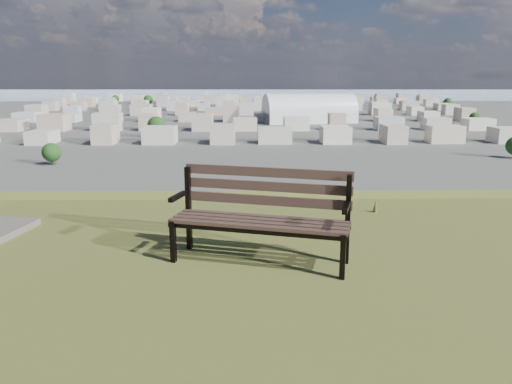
{
  "coord_description": "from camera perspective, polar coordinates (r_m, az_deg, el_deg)",
  "views": [
    {
      "loc": [
        0.56,
        -3.71,
        26.92
      ],
      "look_at": [
        0.68,
        3.23,
        25.3
      ],
      "focal_mm": 35.0,
      "sensor_mm": 36.0,
      "label": 1
    }
  ],
  "objects": [
    {
      "name": "arena",
      "position": [
        298.93,
        6.08,
        8.91
      ],
      "size": [
        56.05,
        31.92,
        22.28
      ],
      "rotation": [
        0.0,
        0.0,
        0.19
      ],
      "color": "silver",
      "rests_on": "ground"
    },
    {
      "name": "bay_water",
      "position": [
        904.11,
        -1.05,
        11.43
      ],
      "size": [
        2400.0,
        700.0,
        0.12
      ],
      "primitive_type": "cube",
      "color": "#94A7BC",
      "rests_on": "ground"
    },
    {
      "name": "city_trees",
      "position": [
        324.59,
        -5.83,
        9.17
      ],
      "size": [
        406.52,
        387.2,
        9.98
      ],
      "color": "#34231A",
      "rests_on": "ground"
    },
    {
      "name": "far_hills",
      "position": [
        1407.98,
        -3.59,
        13.05
      ],
      "size": [
        2050.0,
        340.0,
        60.0
      ],
      "color": "#91A1B5",
      "rests_on": "ground"
    },
    {
      "name": "city_blocks",
      "position": [
        398.84,
        -1.09,
        9.77
      ],
      "size": [
        395.0,
        361.0,
        7.0
      ],
      "color": "beige",
      "rests_on": "ground"
    },
    {
      "name": "grass_tufts",
      "position": [
        3.8,
        -11.77,
        -15.5
      ],
      "size": [
        12.49,
        7.38,
        0.28
      ],
      "color": "brown",
      "rests_on": "hilltop_mesa"
    },
    {
      "name": "park_bench",
      "position": [
        5.23,
        0.68,
        -2.11
      ],
      "size": [
        1.93,
        1.07,
        0.96
      ],
      "rotation": [
        0.0,
        0.0,
        -0.28
      ],
      "color": "#433027",
      "rests_on": "hilltop_mesa"
    }
  ]
}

